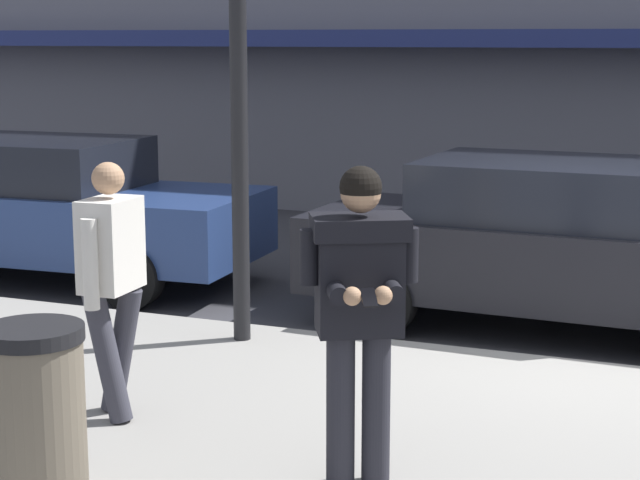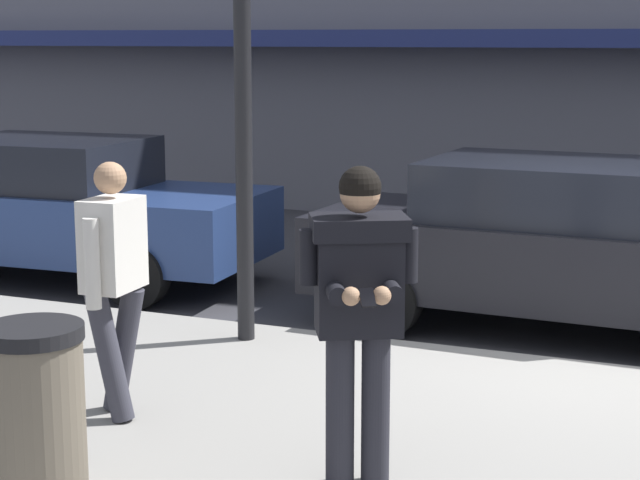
% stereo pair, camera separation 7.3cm
% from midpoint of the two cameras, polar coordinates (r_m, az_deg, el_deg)
% --- Properties ---
extents(ground_plane, '(80.00, 80.00, 0.00)m').
position_cam_midpoint_polar(ground_plane, '(8.84, 15.21, -6.84)').
color(ground_plane, '#333338').
extents(parked_sedan_near, '(4.58, 2.10, 1.54)m').
position_cam_midpoint_polar(parked_sedan_near, '(11.94, -13.67, 1.67)').
color(parked_sedan_near, navy).
rests_on(parked_sedan_near, ground).
extents(parked_sedan_mid, '(4.56, 2.06, 1.54)m').
position_cam_midpoint_polar(parked_sedan_mid, '(9.80, 12.96, -0.24)').
color(parked_sedan_mid, black).
rests_on(parked_sedan_mid, ground).
extents(man_texting_on_phone, '(0.63, 0.65, 1.81)m').
position_cam_midpoint_polar(man_texting_on_phone, '(5.82, 2.45, -2.80)').
color(man_texting_on_phone, '#23232B').
rests_on(man_texting_on_phone, sidewalk).
extents(pedestrian_in_light_coat, '(0.34, 0.60, 1.70)m').
position_cam_midpoint_polar(pedestrian_in_light_coat, '(7.06, -10.66, -1.76)').
color(pedestrian_in_light_coat, '#33333D').
rests_on(pedestrian_in_light_coat, sidewalk).
extents(trash_bin, '(0.55, 0.55, 0.98)m').
position_cam_midpoint_polar(trash_bin, '(5.99, -14.55, -8.92)').
color(trash_bin, '#665B4C').
rests_on(trash_bin, sidewalk).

